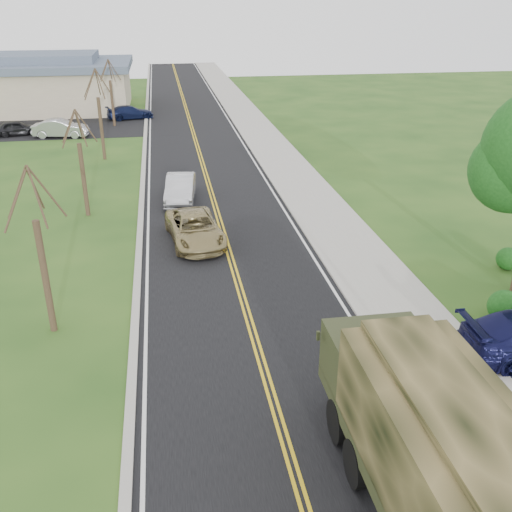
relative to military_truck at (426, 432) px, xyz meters
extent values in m
cube|color=black|center=(-2.56, 39.41, -2.18)|extent=(8.00, 120.00, 0.01)
cube|color=#9E998E|center=(1.59, 39.41, -2.13)|extent=(0.30, 120.00, 0.12)
cube|color=#9E998E|center=(3.34, 39.41, -2.14)|extent=(3.20, 120.00, 0.10)
cube|color=#9E998E|center=(-6.71, 39.41, -2.14)|extent=(0.30, 120.00, 0.10)
cylinder|color=#38281C|center=(-9.56, 9.41, -0.09)|extent=(0.24, 0.24, 4.20)
cylinder|color=#38281C|center=(-9.08, 9.54, 2.94)|extent=(1.01, 0.33, 1.90)
cylinder|color=#38281C|center=(-9.53, 10.02, 2.86)|extent=(0.13, 1.29, 1.74)
cylinder|color=#38281C|center=(-10.02, 9.58, 2.94)|extent=(0.98, 0.43, 1.90)
cylinder|color=#38281C|center=(-9.95, 8.93, 2.86)|extent=(0.79, 1.05, 1.77)
cylinder|color=#38281C|center=(-9.29, 8.99, 2.94)|extent=(0.58, 0.90, 1.90)
cylinder|color=#38281C|center=(-9.56, 21.41, -0.21)|extent=(0.24, 0.24, 3.96)
cylinder|color=#38281C|center=(-9.11, 21.53, 2.65)|extent=(0.96, 0.32, 1.79)
cylinder|color=#38281C|center=(-9.53, 21.99, 2.57)|extent=(0.12, 1.22, 1.65)
cylinder|color=#38281C|center=(-9.99, 21.57, 2.65)|extent=(0.93, 0.41, 1.79)
cylinder|color=#38281C|center=(-9.93, 20.96, 2.57)|extent=(0.75, 0.99, 1.67)
cylinder|color=#38281C|center=(-9.31, 21.02, 2.65)|extent=(0.55, 0.85, 1.80)
cylinder|color=#38281C|center=(-9.56, 33.41, 0.03)|extent=(0.24, 0.24, 4.44)
cylinder|color=#38281C|center=(-9.06, 33.54, 3.23)|extent=(1.07, 0.35, 2.00)
cylinder|color=#38281C|center=(-9.53, 34.06, 3.15)|extent=(0.13, 1.36, 1.84)
cylinder|color=#38281C|center=(-10.05, 33.59, 3.23)|extent=(1.03, 0.46, 2.00)
cylinder|color=#38281C|center=(-9.97, 32.90, 3.15)|extent=(0.83, 1.10, 1.87)
cylinder|color=#38281C|center=(-9.28, 32.97, 3.23)|extent=(0.61, 0.95, 2.01)
cylinder|color=#38281C|center=(-9.56, 45.41, -0.15)|extent=(0.24, 0.24, 4.08)
cylinder|color=#38281C|center=(-9.10, 45.53, 2.79)|extent=(0.99, 0.33, 1.84)
cylinder|color=#38281C|center=(-9.53, 46.01, 2.72)|extent=(0.13, 1.25, 1.69)
cylinder|color=#38281C|center=(-10.01, 45.58, 2.79)|extent=(0.95, 0.42, 1.85)
cylinder|color=#38281C|center=(-9.94, 44.94, 2.72)|extent=(0.77, 1.02, 1.72)
cylinder|color=#38281C|center=(-9.30, 45.01, 2.79)|extent=(0.57, 0.88, 1.85)
cube|color=tan|center=(-18.56, 55.41, -0.09)|extent=(20.00, 12.00, 4.20)
cube|color=#475466|center=(-18.56, 55.41, 2.31)|extent=(21.00, 13.00, 0.70)
cube|color=#475466|center=(-18.56, 55.41, 3.01)|extent=(14.00, 8.00, 0.90)
cube|color=black|center=(-12.56, 45.41, -2.18)|extent=(18.00, 10.00, 0.02)
cylinder|color=black|center=(-1.13, 0.89, -1.59)|extent=(0.38, 1.19, 1.19)
cylinder|color=black|center=(1.14, 0.88, -1.59)|extent=(0.38, 1.19, 1.19)
cylinder|color=black|center=(-1.13, 2.41, -1.59)|extent=(0.38, 1.19, 1.19)
cylinder|color=black|center=(1.15, 2.40, -1.59)|extent=(0.38, 1.19, 1.19)
cube|color=#30361D|center=(0.00, 0.24, -1.05)|extent=(2.63, 7.60, 0.38)
cube|color=#30361D|center=(0.01, 3.00, -0.13)|extent=(2.61, 2.07, 1.52)
cube|color=black|center=(0.02, 3.98, 0.09)|extent=(2.38, 0.10, 0.76)
cube|color=#30361D|center=(0.00, -0.68, -0.78)|extent=(2.73, 5.75, 0.16)
cube|color=black|center=(0.00, -0.68, 0.36)|extent=(2.73, 5.75, 2.17)
cube|color=black|center=(0.00, -0.68, 1.50)|extent=(1.76, 5.75, 0.27)
imported|color=#958454|center=(-4.01, 16.65, -1.48)|extent=(2.95, 5.35, 1.42)
imported|color=#B6B7BC|center=(-4.44, 23.03, -1.45)|extent=(2.06, 4.65, 1.48)
cube|color=#1C4F2B|center=(2.04, -0.04, -1.69)|extent=(0.73, 0.67, 0.80)
imported|color=black|center=(-17.57, 42.72, -1.55)|extent=(4.02, 2.39, 1.28)
imported|color=#A4A4A8|center=(-13.73, 41.41, -1.43)|extent=(4.76, 2.17, 1.51)
imported|color=#0E1636|center=(-8.22, 48.54, -1.54)|extent=(4.78, 2.85, 1.30)
camera|label=1|loc=(-5.26, -9.03, 8.69)|focal=40.00mm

